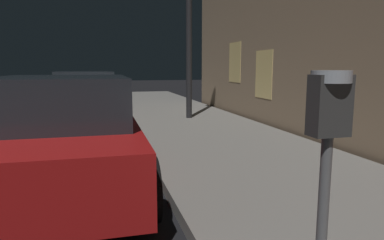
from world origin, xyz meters
TOP-DOWN VIEW (x-y plane):
  - parking_meter at (4.37, -0.66)m, footprint 0.19×0.19m
  - car_red at (2.85, 2.41)m, footprint 1.99×4.03m
  - car_white at (2.85, 8.30)m, footprint 2.14×4.67m

SIDE VIEW (x-z plane):
  - car_white at x=2.85m, z-range -0.01..1.42m
  - car_red at x=2.85m, z-range 0.00..1.43m
  - parking_meter at x=4.37m, z-range 0.50..1.88m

